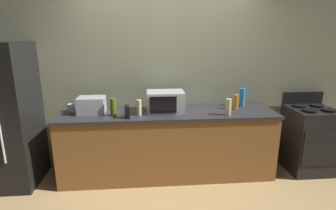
% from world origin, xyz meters
% --- Properties ---
extents(ground_plane, '(8.00, 8.00, 0.00)m').
position_xyz_m(ground_plane, '(0.00, 0.00, 0.00)').
color(ground_plane, tan).
extents(back_wall, '(6.40, 0.10, 2.70)m').
position_xyz_m(back_wall, '(0.00, 0.81, 1.35)').
color(back_wall, gray).
rests_on(back_wall, ground_plane).
extents(counter_run, '(2.84, 0.64, 0.90)m').
position_xyz_m(counter_run, '(0.00, 0.40, 0.45)').
color(counter_run, brown).
rests_on(counter_run, ground_plane).
extents(refrigerator, '(0.72, 0.73, 1.80)m').
position_xyz_m(refrigerator, '(-2.05, 0.40, 0.90)').
color(refrigerator, black).
rests_on(refrigerator, ground_plane).
extents(stove_range, '(0.60, 0.61, 1.08)m').
position_xyz_m(stove_range, '(2.00, 0.40, 0.46)').
color(stove_range, black).
rests_on(stove_range, ground_plane).
extents(microwave, '(0.48, 0.35, 0.27)m').
position_xyz_m(microwave, '(-0.03, 0.45, 1.04)').
color(microwave, '#B7BABF').
rests_on(microwave, counter_run).
extents(toaster_oven, '(0.34, 0.26, 0.21)m').
position_xyz_m(toaster_oven, '(-0.98, 0.46, 1.01)').
color(toaster_oven, '#B7BABF').
rests_on(toaster_oven, counter_run).
extents(cordless_phone, '(0.07, 0.12, 0.15)m').
position_xyz_m(cordless_phone, '(-0.52, 0.21, 0.98)').
color(cordless_phone, black).
rests_on(cordless_phone, counter_run).
extents(bottle_dish_soap, '(0.06, 0.06, 0.20)m').
position_xyz_m(bottle_dish_soap, '(0.93, 0.49, 1.00)').
color(bottle_dish_soap, orange).
rests_on(bottle_dish_soap, counter_run).
extents(bottle_hand_soap, '(0.06, 0.06, 0.20)m').
position_xyz_m(bottle_hand_soap, '(-0.37, 0.31, 1.00)').
color(bottle_hand_soap, beige).
rests_on(bottle_hand_soap, counter_run).
extents(bottle_vinegar, '(0.07, 0.07, 0.21)m').
position_xyz_m(bottle_vinegar, '(0.74, 0.22, 1.00)').
color(bottle_vinegar, beige).
rests_on(bottle_vinegar, counter_run).
extents(bottle_spray_cleaner, '(0.07, 0.07, 0.25)m').
position_xyz_m(bottle_spray_cleaner, '(1.07, 0.63, 1.03)').
color(bottle_spray_cleaner, '#338CE5').
rests_on(bottle_spray_cleaner, counter_run).
extents(bottle_olive_oil, '(0.07, 0.07, 0.22)m').
position_xyz_m(bottle_olive_oil, '(-0.69, 0.32, 1.01)').
color(bottle_olive_oil, '#4C6B19').
rests_on(bottle_olive_oil, counter_run).
extents(mug_white, '(0.09, 0.09, 0.10)m').
position_xyz_m(mug_white, '(-1.26, 0.54, 0.95)').
color(mug_white, white).
rests_on(mug_white, counter_run).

